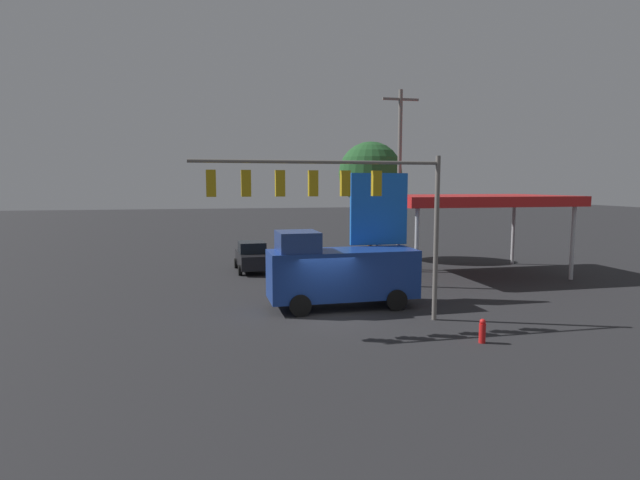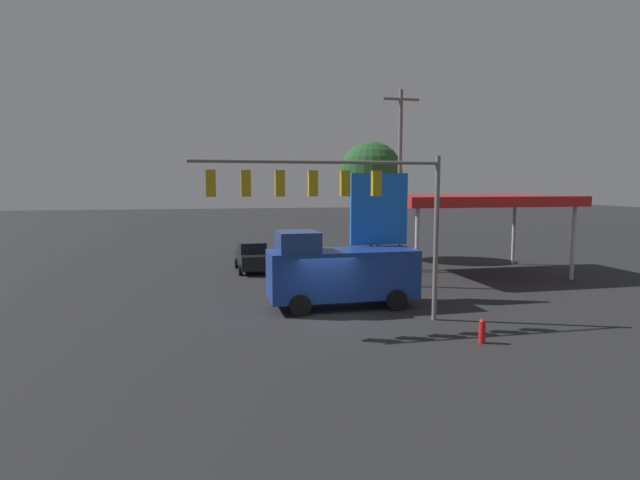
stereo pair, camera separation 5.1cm
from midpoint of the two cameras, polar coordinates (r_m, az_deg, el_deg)
name	(u,v)px [view 2 (the right image)]	position (r m, az deg, el deg)	size (l,w,h in m)	color
ground_plane	(330,317)	(21.62, 1.20, -8.82)	(200.00, 200.00, 0.00)	#262628
traffic_signal_assembly	(332,193)	(19.56, 1.42, 5.40)	(9.98, 0.43, 6.82)	slate
utility_pole	(400,178)	(32.69, 9.14, 7.06)	(2.40, 0.26, 11.62)	slate
gas_station_canopy	(473,201)	(32.75, 17.08, 4.29)	(11.12, 7.25, 4.99)	red
price_sign	(379,213)	(24.64, 6.79, 3.14)	(2.87, 0.27, 6.21)	#B7B7BC
sedan_far	(252,257)	(33.06, -7.70, -1.89)	(2.20, 4.47, 1.93)	black
delivery_truck	(339,271)	(22.94, 2.20, -3.60)	(6.84, 2.65, 3.58)	navy
street_tree	(371,174)	(38.02, 5.87, 7.52)	(4.78, 4.78, 8.86)	#4C331E
fire_hydrant	(482,331)	(19.06, 18.11, -9.86)	(0.24, 0.24, 0.88)	red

